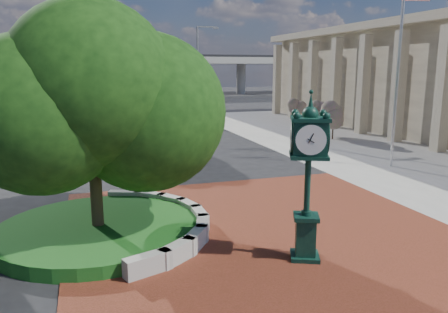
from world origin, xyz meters
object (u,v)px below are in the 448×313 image
(flagpole_a, at_px, (398,72))
(street_lamp_far, at_px, (97,68))
(post_clock, at_px, (308,171))
(parked_car, at_px, (166,107))
(street_lamp_near, at_px, (200,68))
(flagpole_b, at_px, (398,60))

(flagpole_a, xyz_separation_m, street_lamp_far, (-13.61, 33.48, 0.16))
(post_clock, relative_size, flagpole_a, 0.47)
(parked_car, relative_size, flagpole_a, 0.41)
(flagpole_a, bearing_deg, parked_car, 100.60)
(street_lamp_near, relative_size, street_lamp_far, 1.00)
(post_clock, distance_m, flagpole_b, 15.91)
(flagpole_a, bearing_deg, street_lamp_near, 105.40)
(parked_car, xyz_separation_m, flagpole_b, (7.61, -30.32, 4.85))
(parked_car, distance_m, street_lamp_far, 8.85)
(parked_car, bearing_deg, flagpole_a, -99.67)
(flagpole_b, relative_size, street_lamp_near, 1.24)
(post_clock, height_order, street_lamp_far, street_lamp_far)
(flagpole_b, bearing_deg, street_lamp_far, 115.74)
(flagpole_a, distance_m, flagpole_b, 2.60)
(street_lamp_near, xyz_separation_m, street_lamp_far, (-8.32, 14.24, 0.01))
(parked_car, height_order, flagpole_a, flagpole_a)
(post_clock, height_order, flagpole_a, flagpole_a)
(parked_car, bearing_deg, street_lamp_far, 150.94)
(post_clock, height_order, parked_car, post_clock)
(post_clock, bearing_deg, flagpole_b, 43.61)
(parked_car, relative_size, flagpole_b, 0.36)
(post_clock, bearing_deg, street_lamp_near, 80.99)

